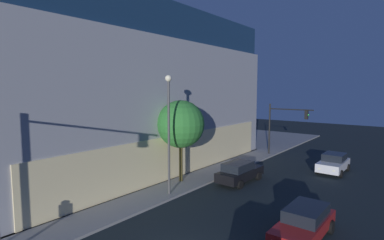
# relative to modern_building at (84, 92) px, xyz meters

# --- Properties ---
(modern_building) EXTENTS (28.61, 27.60, 14.19)m
(modern_building) POSITION_rel_modern_building_xyz_m (0.00, 0.00, 0.00)
(modern_building) COLOR #4C4C51
(modern_building) RESTS_ON ground
(traffic_light_far_corner) EXTENTS (0.43, 4.67, 5.58)m
(traffic_light_far_corner) POSITION_rel_modern_building_xyz_m (12.80, -17.36, -3.16)
(traffic_light_far_corner) COLOR black
(traffic_light_far_corner) RESTS_ON sidewalk_corner
(street_lamp_sidewalk) EXTENTS (0.44, 0.44, 8.06)m
(street_lamp_sidewalk) POSITION_rel_modern_building_xyz_m (-3.79, -15.85, -1.82)
(street_lamp_sidewalk) COLOR #474747
(street_lamp_sidewalk) RESTS_ON sidewalk_corner
(sidewalk_tree) EXTENTS (3.66, 3.66, 6.31)m
(sidewalk_tree) POSITION_rel_modern_building_xyz_m (-1.04, -14.59, -2.41)
(sidewalk_tree) COLOR #4D431E
(sidewalk_tree) RESTS_ON sidewalk_corner
(car_red) EXTENTS (4.70, 2.07, 1.53)m
(car_red) POSITION_rel_modern_building_xyz_m (-4.08, -25.02, -6.22)
(car_red) COLOR maroon
(car_red) RESTS_ON ground
(car_black) EXTENTS (4.67, 2.11, 1.64)m
(car_black) POSITION_rel_modern_building_xyz_m (1.90, -18.12, -6.18)
(car_black) COLOR black
(car_black) RESTS_ON ground
(car_white) EXTENTS (4.22, 2.15, 1.64)m
(car_white) POSITION_rel_modern_building_xyz_m (9.54, -23.22, -6.19)
(car_white) COLOR silver
(car_white) RESTS_ON ground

